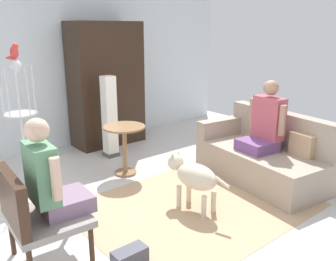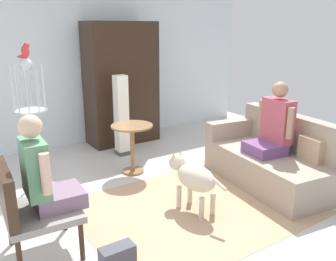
# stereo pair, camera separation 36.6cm
# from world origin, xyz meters

# --- Properties ---
(ground_plane) EXTENTS (7.38, 7.38, 0.00)m
(ground_plane) POSITION_xyz_m (0.00, 0.00, 0.00)
(ground_plane) COLOR beige
(back_wall) EXTENTS (6.75, 0.12, 2.69)m
(back_wall) POSITION_xyz_m (0.00, 2.77, 1.35)
(back_wall) COLOR silver
(back_wall) RESTS_ON ground
(area_rug) EXTENTS (2.46, 1.94, 0.01)m
(area_rug) POSITION_xyz_m (0.12, -0.29, 0.00)
(area_rug) COLOR tan
(area_rug) RESTS_ON ground
(couch) EXTENTS (1.08, 1.81, 0.87)m
(couch) POSITION_xyz_m (1.38, -0.28, 0.31)
(couch) COLOR gray
(couch) RESTS_ON ground
(armchair) EXTENTS (0.63, 0.69, 0.86)m
(armchair) POSITION_xyz_m (-1.62, -0.19, 0.50)
(armchair) COLOR #382316
(armchair) RESTS_ON ground
(person_on_couch) EXTENTS (0.52, 0.57, 0.89)m
(person_on_couch) POSITION_xyz_m (1.32, -0.30, 0.76)
(person_on_couch) COLOR #6F447F
(person_on_armchair) EXTENTS (0.49, 0.54, 0.84)m
(person_on_armchair) POSITION_xyz_m (-1.46, -0.20, 0.75)
(person_on_armchair) COLOR slate
(round_end_table) EXTENTS (0.56, 0.56, 0.68)m
(round_end_table) POSITION_xyz_m (0.04, 1.00, 0.47)
(round_end_table) COLOR olive
(round_end_table) RESTS_ON ground
(dog) EXTENTS (0.33, 0.83, 0.60)m
(dog) POSITION_xyz_m (0.08, -0.30, 0.39)
(dog) COLOR beige
(dog) RESTS_ON ground
(bird_cage_stand) EXTENTS (0.39, 0.39, 1.59)m
(bird_cage_stand) POSITION_xyz_m (-1.15, 1.38, 0.80)
(bird_cage_stand) COLOR silver
(bird_cage_stand) RESTS_ON ground
(parrot) EXTENTS (0.17, 0.10, 0.18)m
(parrot) POSITION_xyz_m (-1.14, 1.38, 1.68)
(parrot) COLOR red
(parrot) RESTS_ON bird_cage_stand
(column_lamp) EXTENTS (0.20, 0.20, 1.25)m
(column_lamp) POSITION_xyz_m (0.25, 1.74, 0.62)
(column_lamp) COLOR #4C4742
(column_lamp) RESTS_ON ground
(armoire_cabinet) EXTENTS (1.18, 0.56, 2.04)m
(armoire_cabinet) POSITION_xyz_m (0.57, 2.36, 1.02)
(armoire_cabinet) COLOR black
(armoire_cabinet) RESTS_ON ground
(handbag) EXTENTS (0.29, 0.15, 0.19)m
(handbag) POSITION_xyz_m (-1.05, -0.74, 0.09)
(handbag) COLOR #3F3F4C
(handbag) RESTS_ON ground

